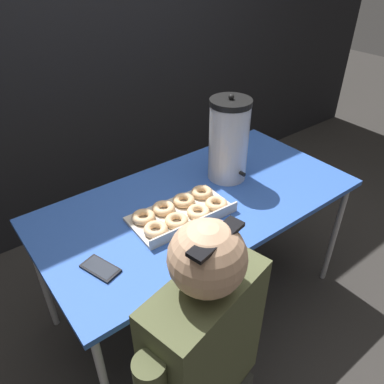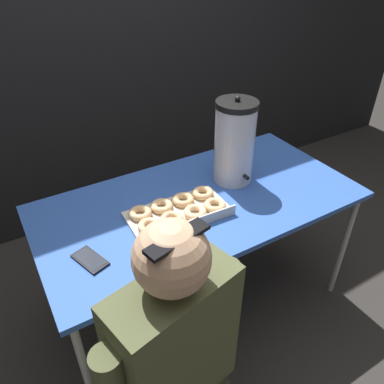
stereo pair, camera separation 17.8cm
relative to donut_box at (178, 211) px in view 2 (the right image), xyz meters
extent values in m
plane|color=#2D2B28|center=(0.15, 0.05, -0.76)|extent=(12.00, 12.00, 0.00)
cube|color=black|center=(0.15, 1.23, 0.60)|extent=(6.00, 0.10, 2.73)
cube|color=#2D56B2|center=(0.15, 0.05, -0.04)|extent=(1.57, 0.80, 0.03)
cylinder|color=#ADADB2|center=(-0.59, -0.30, -0.41)|extent=(0.03, 0.03, 0.71)
cylinder|color=#ADADB2|center=(0.89, -0.30, -0.41)|extent=(0.03, 0.03, 0.71)
cylinder|color=#ADADB2|center=(-0.59, 0.41, -0.41)|extent=(0.03, 0.03, 0.71)
cylinder|color=#ADADB2|center=(0.89, 0.41, -0.41)|extent=(0.03, 0.03, 0.71)
cube|color=beige|center=(0.00, 0.00, -0.02)|extent=(0.48, 0.27, 0.02)
cube|color=beige|center=(0.00, -0.12, 0.01)|extent=(0.47, 0.03, 0.04)
torus|color=#E6B885|center=(-0.17, -0.04, 0.01)|extent=(0.15, 0.15, 0.03)
torus|color=#DFB17E|center=(-0.06, -0.05, 0.01)|extent=(0.14, 0.14, 0.03)
torus|color=#EEC08D|center=(0.06, -0.06, 0.01)|extent=(0.15, 0.15, 0.03)
torus|color=#E4B683|center=(0.16, -0.06, 0.01)|extent=(0.12, 0.12, 0.03)
torus|color=#DEB07D|center=(-0.16, 0.06, 0.01)|extent=(0.15, 0.15, 0.03)
torus|color=#E7B986|center=(-0.05, 0.06, 0.01)|extent=(0.12, 0.12, 0.03)
torus|color=tan|center=(0.06, 0.06, 0.01)|extent=(0.13, 0.13, 0.03)
torus|color=#DBAD7A|center=(0.17, 0.05, 0.01)|extent=(0.15, 0.15, 0.03)
cylinder|color=silver|center=(0.40, 0.13, 0.18)|extent=(0.20, 0.20, 0.40)
cylinder|color=black|center=(0.40, 0.13, 0.39)|extent=(0.21, 0.21, 0.03)
sphere|color=black|center=(0.40, 0.13, 0.42)|extent=(0.03, 0.03, 0.03)
cylinder|color=black|center=(0.40, 0.02, 0.05)|extent=(0.02, 0.05, 0.02)
cube|color=black|center=(-0.45, -0.08, -0.02)|extent=(0.12, 0.17, 0.01)
cube|color=#2D333D|center=(-0.45, -0.08, -0.01)|extent=(0.11, 0.15, 0.00)
cube|color=#4C5133|center=(-0.33, -0.57, -0.02)|extent=(0.44, 0.27, 0.55)
sphere|color=tan|center=(-0.33, -0.57, 0.35)|extent=(0.21, 0.21, 0.21)
cube|color=black|center=(-0.32, -0.60, 0.44)|extent=(0.19, 0.08, 0.01)
cylinder|color=#4C5133|center=(-0.11, -0.52, -0.05)|extent=(0.09, 0.09, 0.44)
camera|label=1|loc=(-0.79, -1.10, 1.05)|focal=35.00mm
camera|label=2|loc=(-0.64, -1.20, 1.05)|focal=35.00mm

